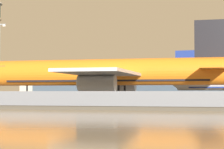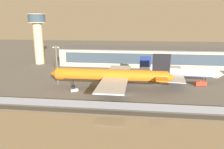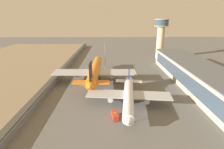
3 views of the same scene
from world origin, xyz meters
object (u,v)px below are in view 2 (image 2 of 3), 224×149
(baggage_tug, at_px, (74,90))
(ops_van, at_px, (200,83))
(cargo_jet_orange, at_px, (112,76))
(apron_light_mast_apron_west, at_px, (57,63))
(passenger_jet_white, at_px, (177,73))
(control_tower, at_px, (38,33))

(baggage_tug, xyz_separation_m, ops_van, (58.25, 15.88, 0.47))
(cargo_jet_orange, distance_m, apron_light_mast_apron_west, 28.84)
(cargo_jet_orange, xyz_separation_m, baggage_tug, (-16.62, -5.11, -5.74))
(passenger_jet_white, relative_size, control_tower, 1.15)
(baggage_tug, relative_size, control_tower, 0.09)
(passenger_jet_white, bearing_deg, baggage_tug, -155.25)
(baggage_tug, height_order, control_tower, control_tower)
(ops_van, bearing_deg, passenger_jet_white, 148.75)
(baggage_tug, xyz_separation_m, control_tower, (-43.74, 60.29, 21.10))
(cargo_jet_orange, height_order, passenger_jet_white, cargo_jet_orange)
(cargo_jet_orange, distance_m, baggage_tug, 18.31)
(ops_van, relative_size, apron_light_mast_apron_west, 0.29)
(cargo_jet_orange, xyz_separation_m, control_tower, (-60.36, 55.17, 15.37))
(apron_light_mast_apron_west, bearing_deg, passenger_jet_white, 11.08)
(passenger_jet_white, distance_m, baggage_tug, 52.98)
(control_tower, bearing_deg, cargo_jet_orange, -42.43)
(control_tower, relative_size, apron_light_mast_apron_west, 2.00)
(passenger_jet_white, height_order, baggage_tug, passenger_jet_white)
(passenger_jet_white, xyz_separation_m, apron_light_mast_apron_west, (-59.37, -11.62, 5.79))
(passenger_jet_white, bearing_deg, cargo_jet_orange, -151.53)
(baggage_tug, bearing_deg, apron_light_mast_apron_west, 137.38)
(control_tower, distance_m, apron_light_mast_apron_west, 60.42)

